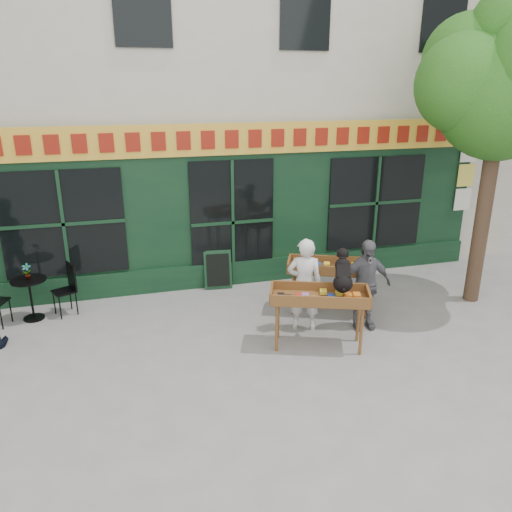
# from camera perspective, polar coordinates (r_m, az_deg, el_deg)

# --- Properties ---
(ground) EXTENTS (80.00, 80.00, 0.00)m
(ground) POSITION_cam_1_polar(r_m,az_deg,el_deg) (8.52, 1.01, -8.91)
(ground) COLOR slate
(ground) RESTS_ON ground
(building) EXTENTS (14.00, 7.26, 10.00)m
(building) POSITION_cam_1_polar(r_m,az_deg,el_deg) (13.39, -6.81, 23.14)
(building) COLOR beige
(building) RESTS_ON ground
(street_tree) EXTENTS (3.05, 2.90, 5.60)m
(street_tree) POSITION_cam_1_polar(r_m,az_deg,el_deg) (9.98, 26.46, 17.84)
(street_tree) COLOR #382619
(street_tree) RESTS_ON ground
(book_cart_center) EXTENTS (1.62, 1.11, 0.99)m
(book_cart_center) POSITION_cam_1_polar(r_m,az_deg,el_deg) (7.87, 7.26, -4.89)
(book_cart_center) COLOR brown
(book_cart_center) RESTS_ON ground
(dog) EXTENTS (0.53, 0.68, 0.60)m
(dog) POSITION_cam_1_polar(r_m,az_deg,el_deg) (7.78, 9.92, -1.58)
(dog) COLOR black
(dog) RESTS_ON book_cart_center
(woman) EXTENTS (0.69, 0.57, 1.62)m
(woman) POSITION_cam_1_polar(r_m,az_deg,el_deg) (8.42, 5.56, -3.27)
(woman) COLOR silver
(woman) RESTS_ON ground
(book_cart_right) EXTENTS (1.62, 1.17, 0.99)m
(book_cart_right) POSITION_cam_1_polar(r_m,az_deg,el_deg) (9.11, 8.49, -1.55)
(book_cart_right) COLOR brown
(book_cart_right) RESTS_ON ground
(man_right) EXTENTS (0.95, 0.44, 1.58)m
(man_right) POSITION_cam_1_polar(r_m,az_deg,el_deg) (8.62, 12.31, -3.22)
(man_right) COLOR #545458
(man_right) RESTS_ON ground
(bistro_table) EXTENTS (0.60, 0.60, 0.76)m
(bistro_table) POSITION_cam_1_polar(r_m,az_deg,el_deg) (9.67, -24.42, -3.65)
(bistro_table) COLOR black
(bistro_table) RESTS_ON ground
(bistro_chair_right) EXTENTS (0.48, 0.48, 0.95)m
(bistro_chair_right) POSITION_cam_1_polar(r_m,az_deg,el_deg) (9.65, -20.68, -3.09)
(bistro_chair_right) COLOR black
(bistro_chair_right) RESTS_ON ground
(potted_plant) EXTENTS (0.16, 0.12, 0.29)m
(potted_plant) POSITION_cam_1_polar(r_m,az_deg,el_deg) (9.54, -24.72, -1.63)
(potted_plant) COLOR gray
(potted_plant) RESTS_ON bistro_table
(chalkboard) EXTENTS (0.58, 0.25, 0.79)m
(chalkboard) POSITION_cam_1_polar(r_m,az_deg,el_deg) (10.22, -4.37, -1.59)
(chalkboard) COLOR black
(chalkboard) RESTS_ON ground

